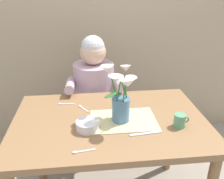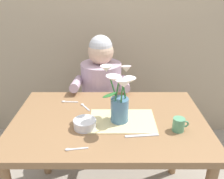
{
  "view_description": "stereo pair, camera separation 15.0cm",
  "coord_description": "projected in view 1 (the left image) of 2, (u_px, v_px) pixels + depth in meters",
  "views": [
    {
      "loc": [
        -0.13,
        -1.31,
        1.54
      ],
      "look_at": [
        0.02,
        0.05,
        0.92
      ],
      "focal_mm": 39.45,
      "sensor_mm": 36.0,
      "label": 1
    },
    {
      "loc": [
        0.02,
        -1.32,
        1.54
      ],
      "look_at": [
        0.02,
        0.05,
        0.92
      ],
      "focal_mm": 39.45,
      "sensor_mm": 36.0,
      "label": 2
    }
  ],
  "objects": [
    {
      "name": "wood_panel_backdrop",
      "position": [
        98.0,
        13.0,
        2.27
      ],
      "size": [
        4.0,
        0.1,
        2.5
      ],
      "primitive_type": "cube",
      "color": "tan",
      "rests_on": "ground_plane"
    },
    {
      "name": "dining_table",
      "position": [
        110.0,
        132.0,
        1.57
      ],
      "size": [
        1.2,
        0.8,
        0.74
      ],
      "color": "olive",
      "rests_on": "ground_plane"
    },
    {
      "name": "seated_person",
      "position": [
        95.0,
        101.0,
        2.15
      ],
      "size": [
        0.45,
        0.47,
        1.14
      ],
      "rotation": [
        0.0,
        0.0,
        0.01
      ],
      "color": "#4C4C56",
      "rests_on": "ground_plane"
    },
    {
      "name": "striped_placemat",
      "position": [
        123.0,
        120.0,
        1.52
      ],
      "size": [
        0.4,
        0.28,
        0.0
      ],
      "primitive_type": "cube",
      "color": "beige",
      "rests_on": "dining_table"
    },
    {
      "name": "flower_vase",
      "position": [
        121.0,
        97.0,
        1.44
      ],
      "size": [
        0.22,
        0.3,
        0.34
      ],
      "color": "teal",
      "rests_on": "dining_table"
    },
    {
      "name": "ceramic_bowl",
      "position": [
        87.0,
        125.0,
        1.42
      ],
      "size": [
        0.14,
        0.14,
        0.06
      ],
      "color": "white",
      "rests_on": "dining_table"
    },
    {
      "name": "dinner_knife",
      "position": [
        146.0,
        133.0,
        1.38
      ],
      "size": [
        0.19,
        0.04,
        0.0
      ],
      "primitive_type": "cube",
      "rotation": [
        0.0,
        0.0,
        0.1
      ],
      "color": "silver",
      "rests_on": "dining_table"
    },
    {
      "name": "ceramic_mug",
      "position": [
        180.0,
        121.0,
        1.44
      ],
      "size": [
        0.09,
        0.07,
        0.08
      ],
      "color": "#569970",
      "rests_on": "dining_table"
    },
    {
      "name": "spoon_0",
      "position": [
        80.0,
        152.0,
        1.24
      ],
      "size": [
        0.12,
        0.03,
        0.01
      ],
      "color": "silver",
      "rests_on": "dining_table"
    },
    {
      "name": "spoon_1",
      "position": [
        64.0,
        104.0,
        1.71
      ],
      "size": [
        0.12,
        0.02,
        0.01
      ],
      "color": "silver",
      "rests_on": "dining_table"
    },
    {
      "name": "spoon_2",
      "position": [
        82.0,
        107.0,
        1.66
      ],
      "size": [
        0.08,
        0.11,
        0.01
      ],
      "color": "silver",
      "rests_on": "dining_table"
    }
  ]
}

